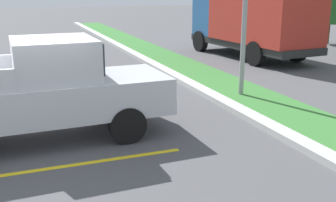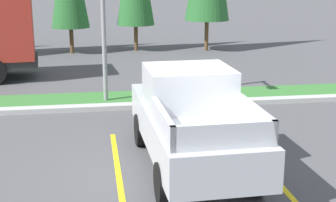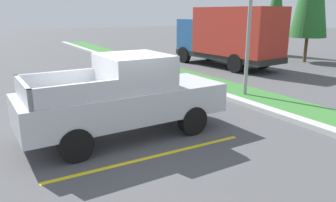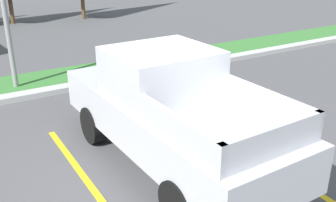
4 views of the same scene
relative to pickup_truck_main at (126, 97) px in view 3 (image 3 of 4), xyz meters
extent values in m
plane|color=#4C4C4F|center=(0.09, -0.29, -1.04)|extent=(120.00, 120.00, 0.00)
cube|color=yellow|center=(-1.55, -0.05, -1.04)|extent=(0.12, 4.80, 0.01)
cube|color=yellow|center=(1.55, -0.05, -1.04)|extent=(0.12, 4.80, 0.01)
cube|color=#B2B2AD|center=(0.09, 4.71, -0.97)|extent=(56.00, 0.40, 0.15)
cube|color=#387533|center=(0.09, 5.81, -1.01)|extent=(56.00, 1.80, 0.06)
cylinder|color=black|center=(-0.89, 1.47, -0.66)|extent=(0.30, 0.77, 0.76)
cylinder|color=black|center=(0.81, 1.52, -0.66)|extent=(0.30, 0.77, 0.76)
cylinder|color=black|center=(-0.80, -1.63, -0.66)|extent=(0.30, 0.77, 0.76)
cylinder|color=black|center=(0.90, -1.58, -0.66)|extent=(0.30, 0.77, 0.76)
cube|color=silver|center=(0.00, -0.05, -0.16)|extent=(2.05, 5.25, 0.76)
cube|color=silver|center=(-0.01, 0.25, 0.64)|extent=(1.81, 1.65, 0.84)
cube|color=#2D3842|center=(-0.03, 1.07, 0.69)|extent=(1.62, 0.11, 0.63)
cube|color=silver|center=(-0.81, -1.53, 0.44)|extent=(0.16, 1.90, 0.44)
cube|color=silver|center=(0.89, -1.48, 0.44)|extent=(0.16, 1.90, 0.44)
cube|color=silver|center=(0.07, -2.40, 0.44)|extent=(1.80, 0.15, 0.44)
cube|color=silver|center=(-0.07, 2.50, -0.40)|extent=(1.81, 0.21, 0.28)
cylinder|color=black|center=(-9.94, 8.19, -0.54)|extent=(1.02, 0.39, 1.00)
cylinder|color=black|center=(-10.14, 10.38, -0.54)|extent=(1.02, 0.39, 1.00)
cylinder|color=black|center=(-5.56, 8.61, -0.54)|extent=(1.02, 0.39, 1.00)
cylinder|color=black|center=(-5.76, 10.80, -0.54)|extent=(1.02, 0.39, 1.00)
cube|color=#262626|center=(-7.45, 9.53, -0.39)|extent=(6.99, 2.93, 0.30)
cube|color=#285693|center=(-9.99, 9.29, 0.71)|extent=(1.81, 2.44, 1.90)
cube|color=#2D3842|center=(-10.81, 9.22, 0.96)|extent=(0.26, 2.10, 0.90)
cube|color=#B22D23|center=(-6.65, 9.61, 1.06)|extent=(5.20, 2.86, 2.60)
cylinder|color=gray|center=(-1.61, 5.61, 2.20)|extent=(0.14, 0.14, 6.48)
cylinder|color=brown|center=(-9.88, 16.06, -0.47)|extent=(0.20, 0.20, 1.14)
cone|color=#28662D|center=(-9.88, 16.06, 2.70)|extent=(1.65, 1.65, 5.20)
cylinder|color=brown|center=(-6.33, 15.18, -0.25)|extent=(0.20, 0.20, 1.58)
camera|label=1|loc=(8.45, -0.48, 2.05)|focal=43.50mm
camera|label=2|loc=(-1.99, -9.83, 3.07)|focal=53.63mm
camera|label=3|loc=(7.52, -3.11, 2.08)|focal=34.89mm
camera|label=4|loc=(-3.31, -5.42, 2.75)|focal=41.78mm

